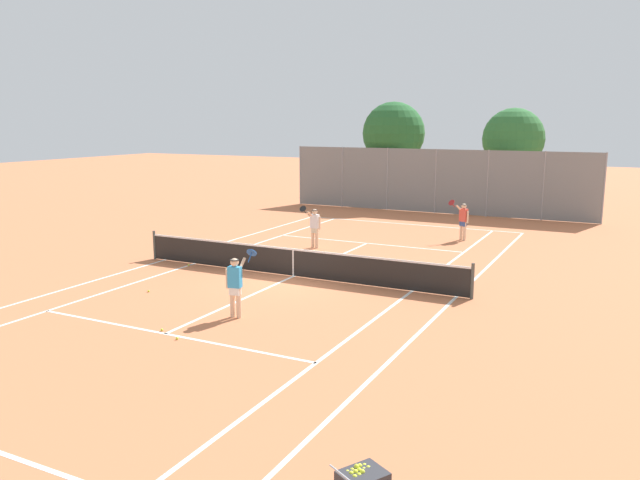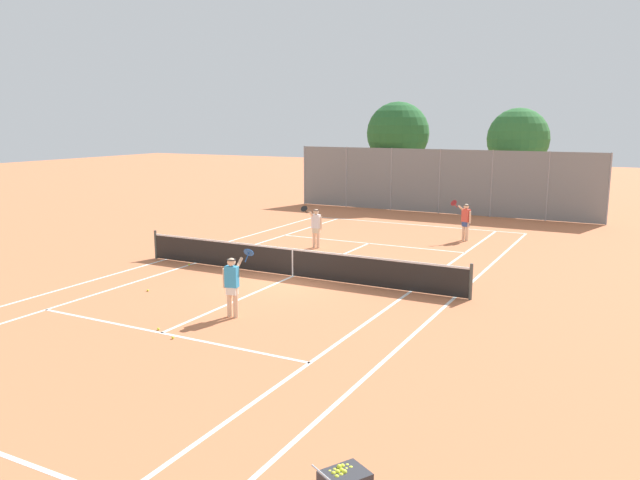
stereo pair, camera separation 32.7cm
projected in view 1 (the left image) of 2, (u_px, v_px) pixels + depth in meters
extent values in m
plane|color=#C67047|center=(293.00, 276.00, 20.79)|extent=(120.00, 120.00, 0.00)
cube|color=silver|center=(409.00, 224.00, 31.22)|extent=(11.00, 0.10, 0.01)
cube|color=silver|center=(165.00, 260.00, 23.22)|extent=(0.10, 23.80, 0.01)
cube|color=silver|center=(456.00, 297.00, 18.36)|extent=(0.10, 23.80, 0.01)
cube|color=silver|center=(194.00, 264.00, 22.62)|extent=(0.10, 23.80, 0.01)
cube|color=silver|center=(412.00, 291.00, 18.96)|extent=(0.10, 23.80, 0.01)
cube|color=silver|center=(165.00, 334.00, 15.18)|extent=(8.26, 0.10, 0.01)
cube|color=silver|center=(367.00, 243.00, 26.40)|extent=(8.26, 0.10, 0.01)
cube|color=silver|center=(293.00, 276.00, 20.79)|extent=(0.10, 12.80, 0.01)
cylinder|color=#474C47|center=(155.00, 245.00, 23.32)|extent=(0.10, 0.10, 1.07)
cylinder|color=#474C47|center=(472.00, 281.00, 18.06)|extent=(0.10, 0.10, 1.07)
cube|color=black|center=(293.00, 263.00, 20.70)|extent=(11.90, 0.02, 0.89)
cube|color=white|center=(293.00, 249.00, 20.62)|extent=(11.90, 0.03, 0.06)
cube|color=white|center=(293.00, 263.00, 20.71)|extent=(0.05, 0.03, 0.89)
cylinder|color=#B7B7BC|center=(340.00, 473.00, 7.47)|extent=(0.39, 0.24, 0.02)
sphere|color=#D1DB33|center=(348.00, 472.00, 7.72)|extent=(0.07, 0.07, 0.07)
sphere|color=#D1DB33|center=(352.00, 470.00, 7.76)|extent=(0.07, 0.07, 0.07)
sphere|color=#D1DB33|center=(357.00, 467.00, 7.79)|extent=(0.07, 0.07, 0.07)
sphere|color=#D1DB33|center=(360.00, 466.00, 7.82)|extent=(0.07, 0.07, 0.07)
sphere|color=#D1DB33|center=(364.00, 466.00, 7.86)|extent=(0.07, 0.07, 0.07)
sphere|color=#D1DB33|center=(351.00, 474.00, 7.66)|extent=(0.07, 0.07, 0.07)
sphere|color=#D1DB33|center=(355.00, 472.00, 7.68)|extent=(0.07, 0.07, 0.07)
sphere|color=#D1DB33|center=(359.00, 470.00, 7.73)|extent=(0.07, 0.07, 0.07)
sphere|color=#D1DB33|center=(364.00, 470.00, 7.78)|extent=(0.07, 0.07, 0.07)
sphere|color=#D1DB33|center=(368.00, 468.00, 7.80)|extent=(0.07, 0.07, 0.07)
sphere|color=#D1DB33|center=(355.00, 477.00, 7.60)|extent=(0.07, 0.07, 0.07)
sphere|color=#D1DB33|center=(359.00, 475.00, 7.64)|extent=(0.07, 0.07, 0.07)
sphere|color=#D1DB33|center=(362.00, 472.00, 7.67)|extent=(0.07, 0.07, 0.07)
cylinder|color=beige|center=(232.00, 302.00, 16.40)|extent=(0.13, 0.13, 0.82)
cylinder|color=beige|center=(239.00, 303.00, 16.35)|extent=(0.13, 0.13, 0.82)
cube|color=white|center=(235.00, 290.00, 16.31)|extent=(0.31, 0.22, 0.24)
cube|color=#3399D8|center=(235.00, 277.00, 16.24)|extent=(0.37, 0.25, 0.56)
sphere|color=beige|center=(234.00, 262.00, 16.17)|extent=(0.22, 0.22, 0.22)
cylinder|color=black|center=(234.00, 260.00, 16.16)|extent=(0.23, 0.23, 0.02)
cylinder|color=beige|center=(227.00, 279.00, 16.32)|extent=(0.08, 0.08, 0.52)
cylinder|color=beige|center=(241.00, 265.00, 16.28)|extent=(0.15, 0.46, 0.35)
cylinder|color=#1E4C99|center=(250.00, 258.00, 16.46)|extent=(0.07, 0.25, 0.22)
cylinder|color=#1E4C99|center=(252.00, 253.00, 16.55)|extent=(0.31, 0.24, 0.23)
cylinder|color=beige|center=(317.00, 238.00, 25.34)|extent=(0.13, 0.13, 0.82)
cylinder|color=beige|center=(313.00, 238.00, 25.43)|extent=(0.13, 0.13, 0.82)
cube|color=beige|center=(315.00, 230.00, 25.32)|extent=(0.28, 0.18, 0.24)
cube|color=white|center=(315.00, 221.00, 25.25)|extent=(0.34, 0.20, 0.56)
sphere|color=beige|center=(315.00, 212.00, 25.18)|extent=(0.22, 0.22, 0.22)
cylinder|color=black|center=(315.00, 210.00, 25.17)|extent=(0.23, 0.23, 0.02)
cylinder|color=beige|center=(320.00, 223.00, 25.17)|extent=(0.08, 0.08, 0.52)
cylinder|color=beige|center=(310.00, 214.00, 25.14)|extent=(0.09, 0.46, 0.35)
cylinder|color=black|center=(304.00, 211.00, 24.94)|extent=(0.04, 0.25, 0.22)
cylinder|color=black|center=(303.00, 209.00, 24.81)|extent=(0.28, 0.20, 0.23)
cylinder|color=beige|center=(465.00, 231.00, 26.96)|extent=(0.13, 0.13, 0.82)
cylinder|color=beige|center=(461.00, 231.00, 27.10)|extent=(0.13, 0.13, 0.82)
cube|color=#334C8C|center=(463.00, 223.00, 26.97)|extent=(0.33, 0.28, 0.24)
cube|color=#D84C3F|center=(464.00, 215.00, 26.90)|extent=(0.39, 0.32, 0.56)
sphere|color=beige|center=(464.00, 206.00, 26.83)|extent=(0.22, 0.22, 0.22)
cylinder|color=black|center=(464.00, 205.00, 26.82)|extent=(0.23, 0.23, 0.02)
cylinder|color=beige|center=(468.00, 217.00, 26.74)|extent=(0.08, 0.08, 0.52)
cylinder|color=beige|center=(459.00, 208.00, 26.86)|extent=(0.26, 0.45, 0.35)
cylinder|color=maroon|center=(453.00, 205.00, 26.77)|extent=(0.13, 0.24, 0.22)
cylinder|color=maroon|center=(452.00, 203.00, 26.68)|extent=(0.34, 0.30, 0.23)
sphere|color=#D1DB33|center=(177.00, 338.00, 14.77)|extent=(0.07, 0.07, 0.07)
sphere|color=#D1DB33|center=(162.00, 330.00, 15.37)|extent=(0.07, 0.07, 0.07)
sphere|color=#D1DB33|center=(149.00, 291.00, 18.87)|extent=(0.07, 0.07, 0.07)
sphere|color=#D1DB33|center=(189.00, 265.00, 22.27)|extent=(0.07, 0.07, 0.07)
cylinder|color=gray|center=(300.00, 175.00, 38.54)|extent=(0.08, 0.08, 3.58)
cylinder|color=gray|center=(342.00, 177.00, 37.27)|extent=(0.08, 0.08, 3.58)
cylinder|color=gray|center=(387.00, 179.00, 36.00)|extent=(0.08, 0.08, 3.58)
cylinder|color=gray|center=(436.00, 181.00, 34.74)|extent=(0.08, 0.08, 3.58)
cylinder|color=gray|center=(487.00, 183.00, 33.47)|extent=(0.08, 0.08, 3.58)
cylinder|color=gray|center=(543.00, 186.00, 32.20)|extent=(0.08, 0.08, 3.58)
cylinder|color=gray|center=(604.00, 189.00, 30.93)|extent=(0.08, 0.08, 3.58)
cube|color=slate|center=(436.00, 181.00, 34.74)|extent=(17.19, 0.02, 3.54)
cylinder|color=brown|center=(392.00, 180.00, 38.03)|extent=(0.21, 0.21, 3.05)
sphere|color=#26602D|center=(394.00, 133.00, 37.50)|extent=(3.75, 3.75, 3.75)
sphere|color=#26602D|center=(389.00, 141.00, 37.72)|extent=(2.64, 2.64, 2.64)
cylinder|color=brown|center=(511.00, 186.00, 35.76)|extent=(0.31, 0.31, 2.89)
sphere|color=#2D6B33|center=(513.00, 139.00, 35.26)|extent=(3.46, 3.46, 3.46)
sphere|color=#2D6B33|center=(520.00, 146.00, 35.39)|extent=(1.99, 1.99, 1.99)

